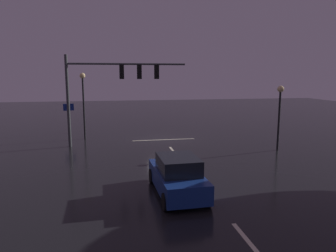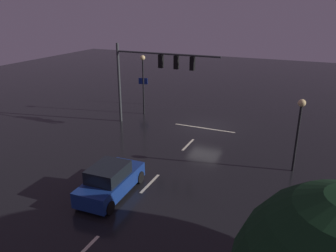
% 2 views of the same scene
% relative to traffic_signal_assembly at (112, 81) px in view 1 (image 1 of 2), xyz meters
% --- Properties ---
extents(ground_plane, '(80.00, 80.00, 0.00)m').
position_rel_traffic_signal_assembly_xyz_m(ground_plane, '(-3.93, -1.48, -4.71)').
color(ground_plane, black).
extents(traffic_signal_assembly, '(8.56, 0.47, 6.53)m').
position_rel_traffic_signal_assembly_xyz_m(traffic_signal_assembly, '(0.00, 0.00, 0.00)').
color(traffic_signal_assembly, '#383A3D').
rests_on(traffic_signal_assembly, ground_plane).
extents(lane_dash_far, '(0.16, 2.20, 0.01)m').
position_rel_traffic_signal_assembly_xyz_m(lane_dash_far, '(-3.93, 2.52, -4.70)').
color(lane_dash_far, beige).
rests_on(lane_dash_far, ground_plane).
extents(lane_dash_mid, '(0.16, 2.20, 0.01)m').
position_rel_traffic_signal_assembly_xyz_m(lane_dash_mid, '(-3.93, 8.52, -4.70)').
color(lane_dash_mid, beige).
rests_on(lane_dash_mid, ground_plane).
extents(lane_dash_near, '(0.16, 2.20, 0.01)m').
position_rel_traffic_signal_assembly_xyz_m(lane_dash_near, '(-3.93, 14.52, -4.70)').
color(lane_dash_near, beige).
rests_on(lane_dash_near, ground_plane).
extents(stop_bar, '(5.00, 0.16, 0.01)m').
position_rel_traffic_signal_assembly_xyz_m(stop_bar, '(-3.93, -1.18, -4.70)').
color(stop_bar, beige).
rests_on(stop_bar, ground_plane).
extents(car_approaching, '(2.03, 4.42, 1.70)m').
position_rel_traffic_signal_assembly_xyz_m(car_approaching, '(-2.58, 10.33, -3.91)').
color(car_approaching, navy).
rests_on(car_approaching, ground_plane).
extents(street_lamp_left_kerb, '(0.44, 0.44, 4.42)m').
position_rel_traffic_signal_assembly_xyz_m(street_lamp_left_kerb, '(-11.03, 3.71, -1.56)').
color(street_lamp_left_kerb, black).
rests_on(street_lamp_left_kerb, ground_plane).
extents(street_lamp_right_kerb, '(0.44, 0.44, 5.29)m').
position_rel_traffic_signal_assembly_xyz_m(street_lamp_right_kerb, '(2.29, -2.60, -1.03)').
color(street_lamp_right_kerb, black).
rests_on(street_lamp_right_kerb, ground_plane).
extents(route_sign, '(0.89, 0.25, 2.68)m').
position_rel_traffic_signal_assembly_xyz_m(route_sign, '(3.83, -5.43, -2.77)').
color(route_sign, '#383A3D').
rests_on(route_sign, ground_plane).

